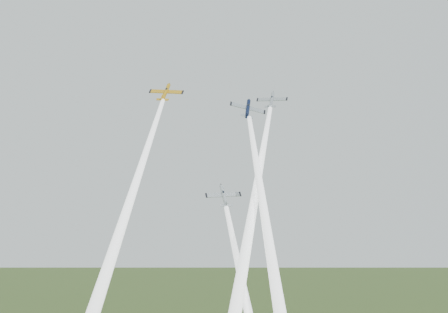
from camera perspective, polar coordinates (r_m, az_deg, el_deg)
plane_yellow at (r=132.67m, az=-5.95°, el=6.50°), size 8.66×6.56×7.50m
smoke_trail_yellow at (r=106.42m, az=-9.52°, el=-4.41°), size 2.98×45.13×49.21m
plane_navy at (r=123.91m, az=2.43°, el=4.88°), size 8.13×8.49×8.45m
smoke_trail_navy at (r=96.32m, az=4.54°, el=-8.41°), size 15.04×47.04×52.54m
plane_silver_right at (r=130.17m, az=4.87°, el=5.75°), size 7.67×6.11×6.22m
smoke_trail_silver_right at (r=103.20m, az=2.86°, el=-5.90°), size 5.47×45.99×50.13m
plane_silver_low at (r=112.85m, az=-0.01°, el=-4.03°), size 9.21×8.06×6.53m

